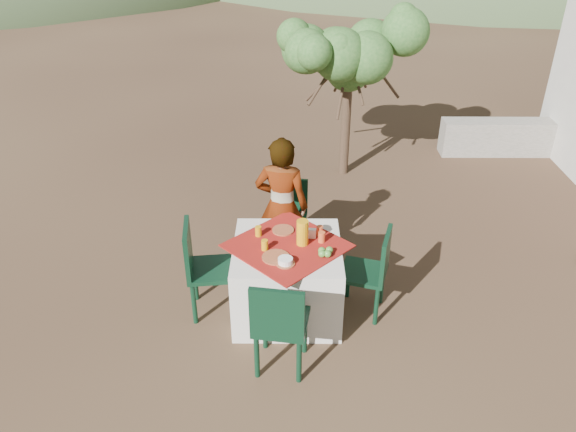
% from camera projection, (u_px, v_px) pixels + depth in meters
% --- Properties ---
extents(ground, '(160.00, 160.00, 0.00)m').
position_uv_depth(ground, '(297.00, 281.00, 6.05)').
color(ground, '#321E16').
rests_on(ground, ground).
extents(table, '(1.30, 1.30, 0.76)m').
position_uv_depth(table, '(287.00, 278.00, 5.47)').
color(table, silver).
rests_on(table, ground).
extents(chair_far, '(0.45, 0.45, 0.85)m').
position_uv_depth(chair_far, '(289.00, 212.00, 6.39)').
color(chair_far, black).
rests_on(chair_far, ground).
extents(chair_near, '(0.51, 0.51, 0.97)m').
position_uv_depth(chair_near, '(280.00, 323.00, 4.66)').
color(chair_near, black).
rests_on(chair_near, ground).
extents(chair_left, '(0.50, 0.50, 0.98)m').
position_uv_depth(chair_left, '(202.00, 265.00, 5.37)').
color(chair_left, black).
rests_on(chair_left, ground).
extents(chair_right, '(0.53, 0.53, 0.92)m').
position_uv_depth(chair_right, '(372.00, 269.00, 5.37)').
color(chair_right, black).
rests_on(chair_right, ground).
extents(person, '(0.62, 0.47, 1.55)m').
position_uv_depth(person, '(282.00, 206.00, 5.89)').
color(person, '#8C6651').
rests_on(person, ground).
extents(shrub_tree, '(1.77, 1.74, 2.08)m').
position_uv_depth(shrub_tree, '(353.00, 61.00, 7.59)').
color(shrub_tree, '#442E22').
rests_on(shrub_tree, ground).
extents(stone_wall, '(2.60, 0.35, 0.55)m').
position_uv_depth(stone_wall, '(524.00, 137.00, 8.82)').
color(stone_wall, gray).
rests_on(stone_wall, ground).
extents(plate_far, '(0.21, 0.21, 0.01)m').
position_uv_depth(plate_far, '(283.00, 230.00, 5.49)').
color(plate_far, brown).
rests_on(plate_far, table).
extents(plate_near, '(0.26, 0.26, 0.01)m').
position_uv_depth(plate_near, '(276.00, 257.00, 5.09)').
color(plate_near, brown).
rests_on(plate_near, table).
extents(glass_far, '(0.06, 0.06, 0.10)m').
position_uv_depth(glass_far, '(258.00, 231.00, 5.39)').
color(glass_far, orange).
rests_on(glass_far, table).
extents(glass_near, '(0.06, 0.06, 0.10)m').
position_uv_depth(glass_near, '(265.00, 245.00, 5.18)').
color(glass_near, orange).
rests_on(glass_near, table).
extents(juice_pitcher, '(0.11, 0.11, 0.25)m').
position_uv_depth(juice_pitcher, '(303.00, 233.00, 5.23)').
color(juice_pitcher, orange).
rests_on(juice_pitcher, table).
extents(bowl_plate, '(0.17, 0.17, 0.01)m').
position_uv_depth(bowl_plate, '(285.00, 263.00, 5.01)').
color(bowl_plate, brown).
rests_on(bowl_plate, table).
extents(white_bowl, '(0.13, 0.13, 0.05)m').
position_uv_depth(white_bowl, '(285.00, 261.00, 4.99)').
color(white_bowl, white).
rests_on(white_bowl, bowl_plate).
extents(jar_left, '(0.07, 0.07, 0.11)m').
position_uv_depth(jar_left, '(322.00, 237.00, 5.30)').
color(jar_left, '#DF5527').
rests_on(jar_left, table).
extents(jar_right, '(0.06, 0.06, 0.10)m').
position_uv_depth(jar_right, '(320.00, 231.00, 5.40)').
color(jar_right, '#DF5527').
rests_on(jar_right, table).
extents(napkin_holder, '(0.08, 0.05, 0.10)m').
position_uv_depth(napkin_holder, '(312.00, 233.00, 5.36)').
color(napkin_holder, white).
rests_on(napkin_holder, table).
extents(fruit_cluster, '(0.14, 0.13, 0.07)m').
position_uv_depth(fruit_cluster, '(325.00, 252.00, 5.11)').
color(fruit_cluster, '#4F8D33').
rests_on(fruit_cluster, table).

